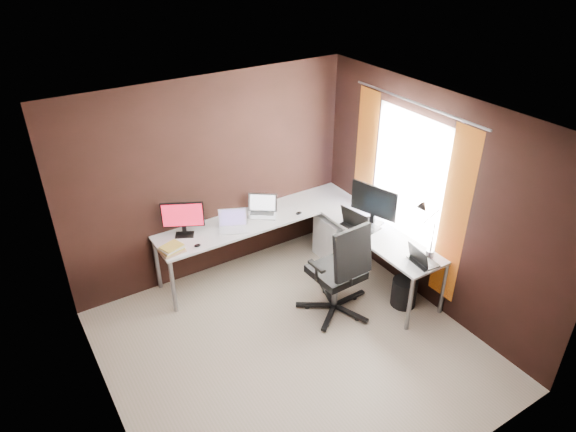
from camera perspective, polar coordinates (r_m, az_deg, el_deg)
The scene contains 15 objects.
room at distance 5.01m, azimuth 3.45°, elevation -2.14°, with size 3.60×3.60×2.50m.
desk at distance 6.24m, azimuth 1.90°, elevation -1.43°, with size 2.65×2.25×0.73m.
drawer_pedestal at distance 6.82m, azimuth 5.42°, elevation -2.33°, with size 0.42×0.50×0.60m, color silver.
monitor_left at distance 6.03m, azimuth -11.61°, elevation -0.11°, with size 0.45×0.25×0.43m.
monitor_right at distance 6.20m, azimuth 9.53°, elevation 1.49°, with size 0.23×0.59×0.50m.
laptop_white at distance 6.16m, azimuth -6.12°, elevation -0.96°, with size 0.41×0.36×0.22m.
laptop_silver at distance 6.44m, azimuth -2.88°, elevation 0.67°, with size 0.44×0.42×0.24m.
laptop_black_big at distance 6.19m, azimuth 7.85°, elevation -0.85°, with size 0.37×0.47×0.27m.
laptop_black_small at distance 5.72m, azimuth 14.59°, elevation -4.66°, with size 0.25×0.33×0.21m.
book_stack at distance 5.86m, azimuth -12.78°, elevation -3.58°, with size 0.28×0.25×0.08m.
mouse_left at distance 5.90m, azimuth -10.04°, elevation -3.24°, with size 0.08×0.05×0.03m, color black.
mouse_corner at distance 6.43m, azimuth 1.21°, elevation 0.32°, with size 0.09×0.05×0.03m, color black.
desk_lamp at distance 5.66m, azimuth 15.09°, elevation -0.71°, with size 0.20×0.24×0.65m.
office_chair at distance 5.87m, azimuth 5.56°, elevation -7.79°, with size 0.67×0.67×1.20m.
wastebasket at distance 6.20m, azimuth 12.76°, elevation -8.28°, with size 0.29×0.29×0.34m, color black.
Camera 1 is at (-2.16, -3.34, 3.96)m, focal length 32.00 mm.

